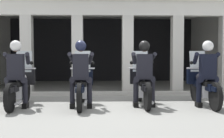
{
  "coord_description": "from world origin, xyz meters",
  "views": [
    {
      "loc": [
        -0.3,
        -7.43,
        1.26
      ],
      "look_at": [
        0.0,
        0.17,
        0.89
      ],
      "focal_mm": 48.29,
      "sensor_mm": 36.0,
      "label": 1
    }
  ],
  "objects_px": {
    "police_officer_center_left": "(81,68)",
    "police_officer_far_right": "(207,68)",
    "motorcycle_center_left": "(82,86)",
    "police_officer_center_right": "(144,68)",
    "motorcycle_far_left": "(20,86)",
    "motorcycle_center_right": "(142,85)",
    "motorcycle_far_right": "(203,85)",
    "police_officer_far_left": "(16,68)"
  },
  "relations": [
    {
      "from": "motorcycle_far_left",
      "to": "motorcycle_far_right",
      "type": "xyz_separation_m",
      "value": [
        4.5,
        -0.01,
        0.0
      ]
    },
    {
      "from": "police_officer_far_left",
      "to": "police_officer_far_right",
      "type": "relative_size",
      "value": 1.0
    },
    {
      "from": "police_officer_center_left",
      "to": "police_officer_far_right",
      "type": "bearing_deg",
      "value": 12.04
    },
    {
      "from": "motorcycle_far_left",
      "to": "police_officer_center_right",
      "type": "height_order",
      "value": "police_officer_center_right"
    },
    {
      "from": "motorcycle_center_left",
      "to": "police_officer_center_left",
      "type": "bearing_deg",
      "value": -78.61
    },
    {
      "from": "motorcycle_far_left",
      "to": "police_officer_far_right",
      "type": "height_order",
      "value": "police_officer_far_right"
    },
    {
      "from": "police_officer_center_left",
      "to": "motorcycle_center_right",
      "type": "xyz_separation_m",
      "value": [
        1.5,
        0.39,
        -0.44
      ]
    },
    {
      "from": "motorcycle_center_right",
      "to": "police_officer_center_right",
      "type": "height_order",
      "value": "police_officer_center_right"
    },
    {
      "from": "motorcycle_far_left",
      "to": "motorcycle_center_right",
      "type": "xyz_separation_m",
      "value": [
        3.0,
        0.07,
        0.0
      ]
    },
    {
      "from": "police_officer_far_left",
      "to": "police_officer_center_left",
      "type": "relative_size",
      "value": 1.0
    },
    {
      "from": "motorcycle_center_left",
      "to": "motorcycle_far_right",
      "type": "bearing_deg",
      "value": 12.04
    },
    {
      "from": "motorcycle_center_left",
      "to": "police_officer_center_right",
      "type": "height_order",
      "value": "police_officer_center_right"
    },
    {
      "from": "police_officer_center_left",
      "to": "motorcycle_center_right",
      "type": "height_order",
      "value": "police_officer_center_left"
    },
    {
      "from": "motorcycle_far_left",
      "to": "police_officer_far_left",
      "type": "height_order",
      "value": "police_officer_far_left"
    },
    {
      "from": "police_officer_far_left",
      "to": "motorcycle_far_right",
      "type": "bearing_deg",
      "value": 15.55
    },
    {
      "from": "motorcycle_center_left",
      "to": "police_officer_far_right",
      "type": "xyz_separation_m",
      "value": [
        3.0,
        -0.26,
        0.44
      ]
    },
    {
      "from": "police_officer_far_left",
      "to": "police_officer_center_right",
      "type": "distance_m",
      "value": 3.0
    },
    {
      "from": "motorcycle_center_left",
      "to": "motorcycle_far_right",
      "type": "height_order",
      "value": "same"
    },
    {
      "from": "motorcycle_center_left",
      "to": "police_officer_far_right",
      "type": "relative_size",
      "value": 1.29
    },
    {
      "from": "motorcycle_center_right",
      "to": "police_officer_far_right",
      "type": "relative_size",
      "value": 1.29
    },
    {
      "from": "police_officer_center_right",
      "to": "police_officer_far_right",
      "type": "relative_size",
      "value": 1.0
    },
    {
      "from": "motorcycle_far_left",
      "to": "police_officer_far_left",
      "type": "bearing_deg",
      "value": -78.2
    },
    {
      "from": "police_officer_far_right",
      "to": "police_officer_center_right",
      "type": "bearing_deg",
      "value": -172.37
    },
    {
      "from": "motorcycle_far_left",
      "to": "police_officer_center_right",
      "type": "relative_size",
      "value": 1.29
    },
    {
      "from": "motorcycle_far_left",
      "to": "police_officer_far_left",
      "type": "relative_size",
      "value": 1.29
    },
    {
      "from": "motorcycle_center_left",
      "to": "police_officer_far_left",
      "type": "bearing_deg",
      "value": -158.76
    },
    {
      "from": "police_officer_far_left",
      "to": "motorcycle_center_left",
      "type": "bearing_deg",
      "value": 21.65
    },
    {
      "from": "police_officer_far_left",
      "to": "motorcycle_far_right",
      "type": "xyz_separation_m",
      "value": [
        4.5,
        0.27,
        -0.44
      ]
    },
    {
      "from": "motorcycle_center_left",
      "to": "motorcycle_center_right",
      "type": "xyz_separation_m",
      "value": [
        1.5,
        0.1,
        0.0
      ]
    },
    {
      "from": "police_officer_far_left",
      "to": "motorcycle_center_right",
      "type": "bearing_deg",
      "value": 18.86
    },
    {
      "from": "motorcycle_far_right",
      "to": "police_officer_far_right",
      "type": "relative_size",
      "value": 1.29
    },
    {
      "from": "motorcycle_center_left",
      "to": "motorcycle_far_left",
      "type": "bearing_deg",
      "value": -169.49
    },
    {
      "from": "motorcycle_center_left",
      "to": "police_officer_center_right",
      "type": "xyz_separation_m",
      "value": [
        1.5,
        -0.18,
        0.44
      ]
    },
    {
      "from": "police_officer_far_left",
      "to": "police_officer_center_right",
      "type": "xyz_separation_m",
      "value": [
        3.0,
        0.07,
        0.0
      ]
    },
    {
      "from": "motorcycle_far_right",
      "to": "police_officer_far_left",
      "type": "bearing_deg",
      "value": -165.69
    },
    {
      "from": "motorcycle_center_left",
      "to": "police_officer_far_right",
      "type": "distance_m",
      "value": 3.04
    },
    {
      "from": "police_officer_far_right",
      "to": "police_officer_center_left",
      "type": "bearing_deg",
      "value": -168.79
    },
    {
      "from": "police_officer_center_left",
      "to": "motorcycle_center_left",
      "type": "bearing_deg",
      "value": 101.39
    },
    {
      "from": "motorcycle_center_left",
      "to": "motorcycle_center_right",
      "type": "relative_size",
      "value": 1.0
    },
    {
      "from": "police_officer_center_right",
      "to": "police_officer_far_right",
      "type": "distance_m",
      "value": 1.5
    },
    {
      "from": "motorcycle_far_left",
      "to": "police_officer_center_left",
      "type": "distance_m",
      "value": 1.59
    },
    {
      "from": "police_officer_center_left",
      "to": "police_officer_far_right",
      "type": "distance_m",
      "value": 3.0
    }
  ]
}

